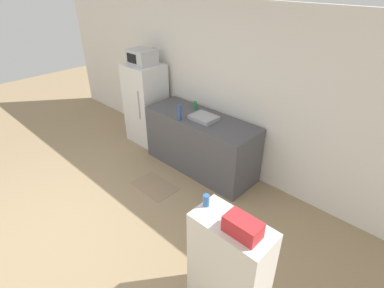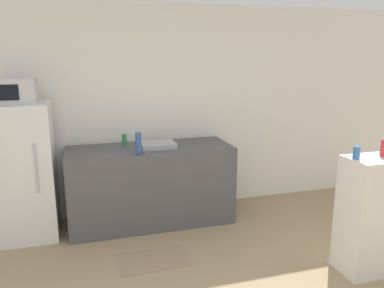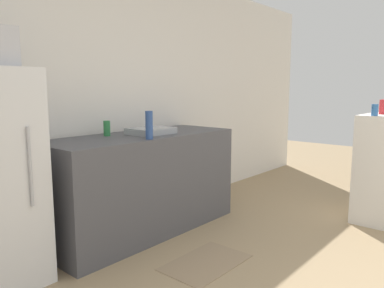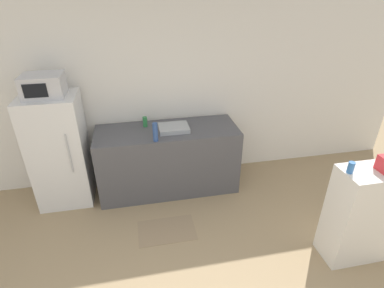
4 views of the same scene
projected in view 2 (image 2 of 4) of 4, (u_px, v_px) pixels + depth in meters
wall_back at (125, 112)px, 4.61m from camera, size 8.00×0.06×2.60m
refrigerator at (22, 172)px, 4.04m from camera, size 0.67×0.60×1.49m
microwave at (13, 91)px, 3.84m from camera, size 0.45×0.39×0.26m
counter at (151, 185)px, 4.48m from camera, size 1.91×0.70×0.93m
sink_basin at (158, 145)px, 4.36m from camera, size 0.40×0.31×0.06m
bottle_tall at (138, 144)px, 4.02m from camera, size 0.06×0.06×0.24m
bottle_short at (124, 140)px, 4.43m from camera, size 0.06×0.06×0.14m
shelf_cabinet at (379, 214)px, 3.44m from camera, size 0.72×0.37×1.10m
jar at (356, 153)px, 3.24m from camera, size 0.06×0.06×0.11m
kitchen_rug at (153, 259)px, 3.71m from camera, size 0.69×0.44×0.01m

